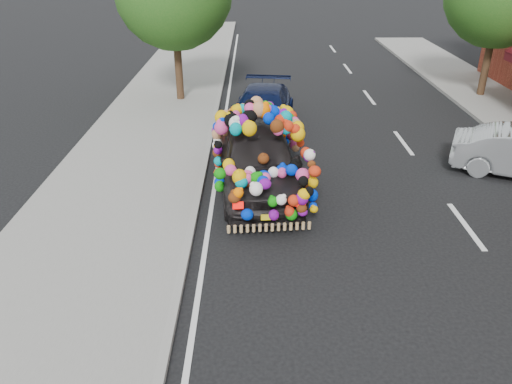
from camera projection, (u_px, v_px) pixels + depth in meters
ground at (301, 226)px, 10.82m from camera, size 100.00×100.00×0.00m
sidewalk at (102, 225)px, 10.76m from camera, size 4.00×60.00×0.12m
kerb at (192, 224)px, 10.77m from camera, size 0.15×60.00×0.13m
lane_markings at (466, 226)px, 10.84m from camera, size 6.00×50.00×0.01m
plush_art_car at (258, 145)px, 12.00m from camera, size 2.62×5.00×2.23m
navy_sedan at (262, 111)px, 15.97m from camera, size 2.44×4.82×1.34m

